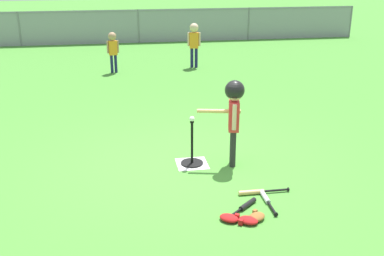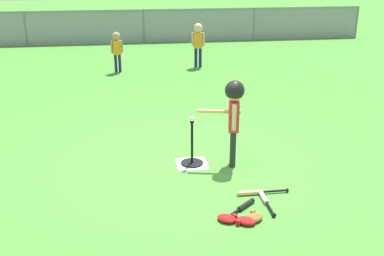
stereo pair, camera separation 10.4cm
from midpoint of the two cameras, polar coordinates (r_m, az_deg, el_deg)
The scene contains 14 objects.
ground_plane at distance 6.52m, azimuth -1.43°, elevation -4.88°, with size 60.00×60.00×0.00m, color #478C33.
home_plate at distance 6.62m, azimuth -0.45°, elevation -4.44°, with size 0.44×0.44×0.01m, color white.
batting_tee at distance 6.58m, azimuth -0.45°, elevation -3.67°, with size 0.32×0.32×0.65m.
baseball_on_tee at distance 6.37m, azimuth -0.47°, elevation 1.15°, with size 0.07×0.07×0.07m, color white.
batter_child at distance 6.30m, azimuth 4.73°, elevation 2.76°, with size 0.64×0.35×1.24m.
fielder_deep_center at distance 12.51m, azimuth 0.01°, elevation 10.96°, with size 0.35×0.24×1.19m.
fielder_near_right at distance 12.09m, azimuth -10.05°, elevation 9.89°, with size 0.31×0.21×1.04m.
spare_bat_silver at distance 5.70m, azimuth 8.69°, elevation -8.72°, with size 0.06×0.57×0.06m.
spare_bat_wood at distance 5.85m, azimuth 7.52°, elevation -7.86°, with size 0.65×0.06×0.06m.
spare_bat_black at distance 5.51m, azimuth 6.02°, elevation -9.64°, with size 0.49×0.43×0.06m.
glove_by_plate at distance 5.26m, azimuth 4.09°, elevation -11.08°, with size 0.27×0.26×0.07m.
glove_near_bats at distance 5.24m, azimuth 6.39°, elevation -11.33°, with size 0.27×0.26×0.07m.
glove_tossed_aside at distance 5.32m, azimuth 7.47°, elevation -10.85°, with size 0.27×0.26×0.07m.
outfield_fence at distance 16.60m, azimuth -6.84°, elevation 12.57°, with size 16.06×0.06×1.15m.
Camera 1 is at (-0.88, -5.85, 2.76)m, focal length 42.97 mm.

